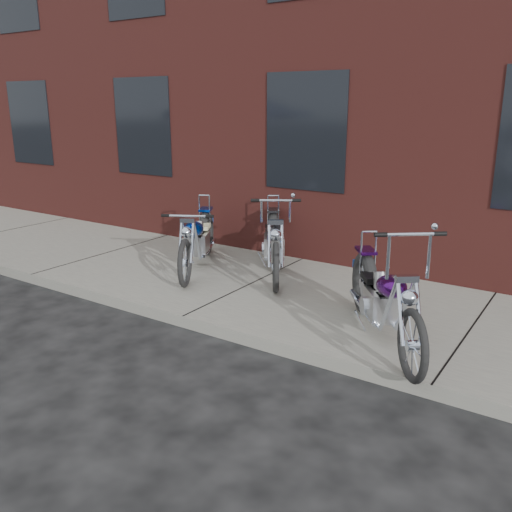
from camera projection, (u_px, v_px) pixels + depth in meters
The scene contains 6 objects.
ground at pixel (183, 328), 6.59m from camera, with size 120.00×120.00×0.00m, color black.
sidewalk at pixel (252, 288), 7.77m from camera, with size 22.00×3.00×0.15m, color gray.
building_brick at pixel (416, 38), 11.91m from camera, with size 22.00×10.00×8.00m, color maroon.
chopper_purple at pixel (384, 302), 5.80m from camera, with size 1.56×1.98×1.35m.
chopper_blue at pixel (197, 241), 8.36m from camera, with size 1.23×2.14×1.03m.
chopper_third at pixel (274, 244), 8.16m from camera, with size 1.42×2.10×1.24m.
Camera 1 is at (4.12, -4.59, 2.64)m, focal length 38.00 mm.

